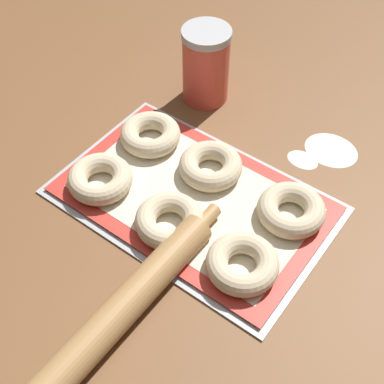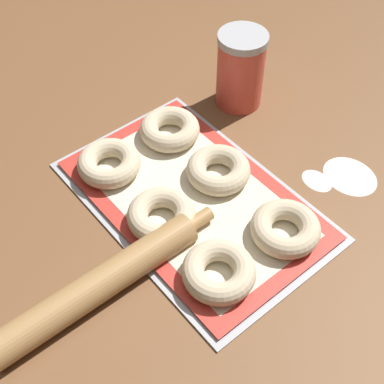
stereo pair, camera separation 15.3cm
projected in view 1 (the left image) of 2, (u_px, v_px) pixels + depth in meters
name	position (u px, v px, depth m)	size (l,w,h in m)	color
ground_plane	(189.00, 199.00, 1.01)	(2.80, 2.80, 0.00)	brown
baking_tray	(192.00, 201.00, 1.00)	(0.51, 0.33, 0.01)	#B2B5BA
baking_mat	(192.00, 199.00, 1.00)	(0.48, 0.30, 0.00)	red
bagel_front_left	(100.00, 179.00, 1.00)	(0.12, 0.12, 0.04)	beige
bagel_front_center	(169.00, 221.00, 0.94)	(0.12, 0.12, 0.04)	beige
bagel_front_right	(242.00, 264.00, 0.88)	(0.12, 0.12, 0.04)	beige
bagel_back_left	(150.00, 135.00, 1.08)	(0.12, 0.12, 0.04)	beige
bagel_back_center	(212.00, 167.00, 1.02)	(0.12, 0.12, 0.04)	beige
bagel_back_right	(291.00, 210.00, 0.95)	(0.12, 0.12, 0.04)	beige
flour_canister	(206.00, 65.00, 1.14)	(0.10, 0.10, 0.17)	#DB4C3D
rolling_pin	(128.00, 303.00, 0.84)	(0.06, 0.47, 0.06)	#AD7F4C
flour_patch_near	(303.00, 159.00, 1.08)	(0.07, 0.05, 0.00)	white
flour_patch_far	(331.00, 150.00, 1.09)	(0.11, 0.10, 0.00)	white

